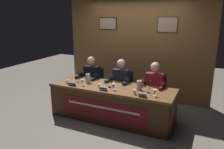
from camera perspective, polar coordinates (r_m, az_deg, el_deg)
ground_plane at (r=4.94m, az=0.00°, el=-10.94°), size 12.00×12.00×0.00m
wall_back_panelled at (r=5.86m, az=6.16°, el=6.57°), size 3.82×0.14×2.60m
conference_table at (r=4.65m, az=-0.56°, el=-6.05°), size 2.62×0.87×0.72m
chair_left at (r=5.62m, az=-4.48°, el=-3.02°), size 0.44×0.45×0.88m
panelist_left at (r=5.37m, az=-5.58°, el=-0.83°), size 0.51×0.48×1.21m
nameplate_left at (r=4.76m, az=-10.05°, el=-2.34°), size 0.20×0.06×0.08m
juice_glass_left at (r=4.74m, az=-7.61°, el=-1.71°), size 0.06×0.06×0.12m
water_cup_left at (r=4.90m, az=-11.27°, el=-1.89°), size 0.06×0.06×0.08m
microphone_left at (r=4.97m, az=-8.69°, el=-1.10°), size 0.06×0.17×0.22m
chair_center at (r=5.29m, az=2.84°, el=-4.14°), size 0.44×0.45×0.88m
panelist_center at (r=5.03m, az=2.02°, el=-1.87°), size 0.51×0.48×1.21m
nameplate_center at (r=4.40m, az=-2.16°, el=-3.56°), size 0.18×0.06×0.08m
juice_glass_center at (r=4.41m, az=0.33°, el=-2.86°), size 0.06×0.06×0.12m
water_cup_center at (r=4.54m, az=-3.22°, el=-2.98°), size 0.06×0.06×0.08m
microphone_center at (r=4.58m, az=-0.32°, el=-2.33°), size 0.06×0.17×0.22m
chair_right at (r=5.07m, az=10.98°, el=-5.29°), size 0.44×0.45×0.88m
panelist_right at (r=4.80m, az=10.55°, el=-2.98°), size 0.51×0.48×1.21m
nameplate_right at (r=4.10m, az=7.87°, el=-5.14°), size 0.17×0.06×0.08m
juice_glass_right at (r=4.16m, az=10.87°, el=-4.30°), size 0.06×0.06×0.12m
water_cup_right at (r=4.21m, az=5.81°, el=-4.53°), size 0.06×0.06×0.08m
microphone_right at (r=4.32m, az=9.33°, el=-3.65°), size 0.06×0.17×0.22m
water_pitcher_left_side at (r=4.91m, az=-6.17°, el=-0.95°), size 0.15×0.10×0.21m
water_pitcher_right_side at (r=4.44m, az=6.99°, el=-2.75°), size 0.15×0.10×0.21m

